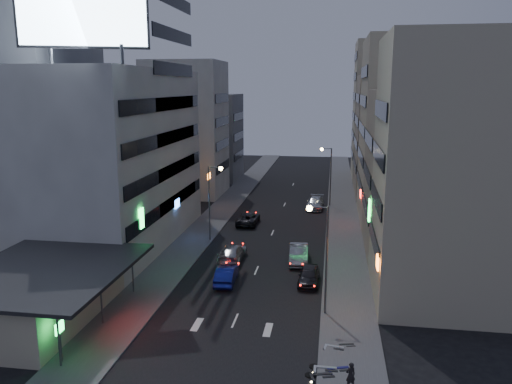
% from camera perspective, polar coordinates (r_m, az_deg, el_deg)
% --- Properties ---
extents(ground, '(180.00, 180.00, 0.00)m').
position_cam_1_polar(ground, '(33.13, -3.84, -17.50)').
color(ground, black).
rests_on(ground, ground).
extents(sidewalk_left, '(4.00, 120.00, 0.12)m').
position_cam_1_polar(sidewalk_left, '(62.06, -5.01, -3.24)').
color(sidewalk_left, '#4C4C4F').
rests_on(sidewalk_left, ground).
extents(sidewalk_right, '(4.00, 120.00, 0.12)m').
position_cam_1_polar(sidewalk_right, '(60.35, 9.95, -3.82)').
color(sidewalk_right, '#4C4C4F').
rests_on(sidewalk_right, ground).
extents(food_court, '(11.00, 13.00, 3.88)m').
position_cam_1_polar(food_court, '(39.09, -23.86, -10.57)').
color(food_court, '#ADA888').
rests_on(food_court, ground).
extents(white_building, '(14.00, 24.00, 18.00)m').
position_cam_1_polar(white_building, '(54.04, -17.08, 3.69)').
color(white_building, silver).
rests_on(white_building, ground).
extents(grey_tower, '(10.00, 14.00, 34.00)m').
position_cam_1_polar(grey_tower, '(60.58, -24.14, 11.62)').
color(grey_tower, slate).
rests_on(grey_tower, ground).
extents(shophouse_near, '(10.00, 11.00, 20.00)m').
position_cam_1_polar(shophouse_near, '(40.03, 20.98, 2.13)').
color(shophouse_near, '#ADA888').
rests_on(shophouse_near, ground).
extents(shophouse_mid, '(11.00, 12.00, 16.00)m').
position_cam_1_polar(shophouse_mid, '(51.58, 18.76, 2.08)').
color(shophouse_mid, tan).
rests_on(shophouse_mid, ground).
extents(shophouse_far, '(10.00, 14.00, 22.00)m').
position_cam_1_polar(shophouse_far, '(63.90, 16.56, 6.73)').
color(shophouse_far, '#ADA888').
rests_on(shophouse_far, ground).
extents(far_left_a, '(11.00, 10.00, 20.00)m').
position_cam_1_polar(far_left_a, '(76.61, -7.95, 7.14)').
color(far_left_a, silver).
rests_on(far_left_a, ground).
extents(far_left_b, '(12.00, 10.00, 15.00)m').
position_cam_1_polar(far_left_b, '(89.44, -5.82, 6.27)').
color(far_left_b, slate).
rests_on(far_left_b, ground).
extents(far_right_a, '(11.00, 12.00, 18.00)m').
position_cam_1_polar(far_right_a, '(78.97, 15.43, 6.24)').
color(far_right_a, tan).
rests_on(far_right_a, ground).
extents(far_right_b, '(12.00, 12.00, 24.00)m').
position_cam_1_polar(far_right_b, '(92.70, 14.89, 8.92)').
color(far_right_b, '#ADA888').
rests_on(far_right_b, ground).
extents(billboard, '(9.52, 3.75, 6.20)m').
position_cam_1_polar(billboard, '(43.12, -19.15, 18.50)').
color(billboard, '#595B60').
rests_on(billboard, white_building).
extents(street_lamp_right_near, '(1.60, 0.44, 8.02)m').
position_cam_1_polar(street_lamp_right_near, '(35.82, 7.48, -5.89)').
color(street_lamp_right_near, '#595B60').
rests_on(street_lamp_right_near, sidewalk_right).
extents(street_lamp_left, '(1.60, 0.44, 8.02)m').
position_cam_1_polar(street_lamp_left, '(52.77, -4.96, -0.03)').
color(street_lamp_left, '#595B60').
rests_on(street_lamp_left, sidewalk_left).
extents(street_lamp_right_far, '(1.60, 0.44, 8.02)m').
position_cam_1_polar(street_lamp_right_far, '(68.99, 8.23, 2.73)').
color(street_lamp_right_far, '#595B60').
rests_on(street_lamp_right_far, sidewalk_right).
extents(parked_car_right_near, '(1.83, 4.26, 1.43)m').
position_cam_1_polar(parked_car_right_near, '(42.72, 6.07, -9.48)').
color(parked_car_right_near, black).
rests_on(parked_car_right_near, ground).
extents(parked_car_right_mid, '(2.00, 5.01, 1.62)m').
position_cam_1_polar(parked_car_right_mid, '(47.59, 4.90, -7.06)').
color(parked_car_right_mid, gray).
rests_on(parked_car_right_mid, ground).
extents(parked_car_left, '(2.38, 5.12, 1.42)m').
position_cam_1_polar(parked_car_left, '(60.17, -0.90, -3.04)').
color(parked_car_left, '#242327').
rests_on(parked_car_left, ground).
extents(parked_car_right_far, '(2.51, 5.45, 1.54)m').
position_cam_1_polar(parked_car_right_far, '(68.23, 6.78, -1.26)').
color(parked_car_right_far, '#AEB2B6').
rests_on(parked_car_right_far, ground).
extents(road_car_blue, '(1.79, 4.51, 1.46)m').
position_cam_1_polar(road_car_blue, '(42.71, -3.40, -9.42)').
color(road_car_blue, navy).
rests_on(road_car_blue, ground).
extents(road_car_silver, '(2.22, 5.41, 1.57)m').
position_cam_1_polar(road_car_silver, '(47.88, -2.75, -6.94)').
color(road_car_silver, '#AAADB3').
rests_on(road_car_silver, ground).
extents(person, '(0.66, 0.56, 1.53)m').
position_cam_1_polar(person, '(29.37, 10.76, -19.90)').
color(person, black).
rests_on(person, sidewalk_right).
extents(scooter_black_a, '(1.18, 2.08, 1.21)m').
position_cam_1_polar(scooter_black_a, '(30.62, 8.73, -18.73)').
color(scooter_black_a, black).
rests_on(scooter_black_a, sidewalk_right).
extents(scooter_silver_a, '(0.68, 2.02, 1.23)m').
position_cam_1_polar(scooter_silver_a, '(31.12, 9.30, -18.19)').
color(scooter_silver_a, '#ADAFB5').
rests_on(scooter_silver_a, sidewalk_right).
extents(scooter_blue, '(1.18, 2.03, 1.18)m').
position_cam_1_polar(scooter_blue, '(31.35, 10.53, -18.05)').
color(scooter_blue, navy).
rests_on(scooter_blue, sidewalk_right).
extents(scooter_black_b, '(0.92, 1.72, 1.00)m').
position_cam_1_polar(scooter_black_b, '(33.85, 11.13, -15.85)').
color(scooter_black_b, black).
rests_on(scooter_black_b, sidewalk_right).
extents(scooter_silver_b, '(0.89, 1.89, 1.11)m').
position_cam_1_polar(scooter_silver_b, '(33.29, 10.12, -16.20)').
color(scooter_silver_b, silver).
rests_on(scooter_silver_b, sidewalk_right).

